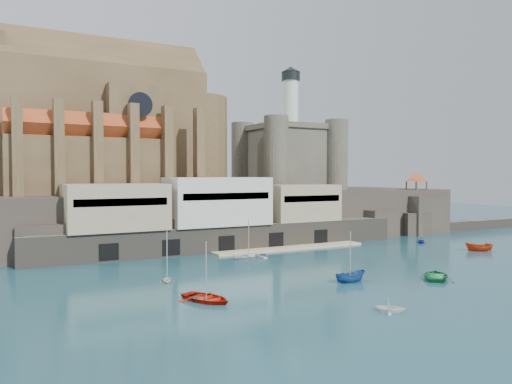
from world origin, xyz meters
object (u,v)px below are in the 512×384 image
object	(u,v)px
church	(113,131)
boat_0	(206,301)
boat_1	(389,312)
castle_keep	(288,154)
pavilion	(416,178)
boat_2	(350,282)

from	to	relation	value
church	boat_0	distance (m)	55.99
boat_0	boat_1	xyz separation A→B (m)	(14.21, -12.45, 0.00)
church	castle_keep	xyz separation A→B (m)	(40.21, -0.78, -3.81)
castle_keep	boat_0	bearing A→B (deg)	-129.73
pavilion	boat_2	bearing A→B (deg)	-143.83
boat_0	boat_2	distance (m)	19.62
boat_1	boat_2	xyz separation A→B (m)	(5.40, 12.62, 0.00)
boat_0	boat_2	xyz separation A→B (m)	(19.62, 0.17, 0.00)
castle_keep	boat_1	distance (m)	71.35
church	pavilion	size ratio (longest dim) A/B	7.34
boat_0	boat_2	world-z (taller)	boat_0
castle_keep	pavilion	xyz separation A→B (m)	(25.92, -15.08, -5.59)
church	boat_1	distance (m)	68.69
boat_1	boat_2	bearing A→B (deg)	25.64
church	boat_2	bearing A→B (deg)	-70.90
castle_keep	pavilion	size ratio (longest dim) A/B	4.58
church	boat_2	distance (m)	58.55
boat_0	boat_1	world-z (taller)	boat_0
pavilion	boat_1	world-z (taller)	pavilion
boat_2	pavilion	bearing A→B (deg)	-52.93
pavilion	church	bearing A→B (deg)	166.52
church	pavilion	distance (m)	68.65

